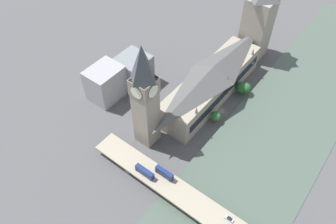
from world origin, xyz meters
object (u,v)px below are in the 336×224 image
object	(u,v)px
clock_tower	(145,96)
victoria_tower	(258,23)
parliament_hall	(212,81)
double_decker_bus_lead	(145,172)
road_bridge	(216,219)
double_decker_bus_mid	(164,173)
car_northbound_mid	(229,219)

from	to	relation	value
clock_tower	victoria_tower	bearing A→B (deg)	-95.11
parliament_hall	clock_tower	bearing A→B (deg)	79.48
parliament_hall	victoria_tower	size ratio (longest dim) A/B	1.52
parliament_hall	double_decker_bus_lead	distance (m)	78.70
double_decker_bus_lead	parliament_hall	bearing A→B (deg)	-84.50
road_bridge	double_decker_bus_mid	world-z (taller)	double_decker_bus_mid
parliament_hall	double_decker_bus_mid	distance (m)	74.39
parliament_hall	clock_tower	xyz separation A→B (m)	(10.20, 54.95, 23.47)
parliament_hall	clock_tower	size ratio (longest dim) A/B	1.30
road_bridge	double_decker_bus_lead	world-z (taller)	double_decker_bus_lead
clock_tower	double_decker_bus_mid	size ratio (longest dim) A/B	6.27
clock_tower	victoria_tower	size ratio (longest dim) A/B	1.17
road_bridge	double_decker_bus_lead	xyz separation A→B (m)	(43.88, 2.76, 3.62)
car_northbound_mid	clock_tower	bearing A→B (deg)	-14.58
victoria_tower	road_bridge	size ratio (longest dim) A/B	0.38
victoria_tower	double_decker_bus_lead	xyz separation A→B (m)	(-7.59, 136.62, -19.32)
road_bridge	car_northbound_mid	size ratio (longest dim) A/B	33.80
parliament_hall	car_northbound_mid	xyz separation A→B (m)	(-56.73, 72.36, -6.57)
double_decker_bus_mid	clock_tower	bearing A→B (deg)	-33.18
car_northbound_mid	double_decker_bus_mid	bearing A→B (deg)	0.05
parliament_hall	double_decker_bus_mid	size ratio (longest dim) A/B	8.15
clock_tower	double_decker_bus_mid	bearing A→B (deg)	146.82
victoria_tower	double_decker_bus_mid	world-z (taller)	victoria_tower
car_northbound_mid	parliament_hall	bearing A→B (deg)	-51.90
double_decker_bus_mid	car_northbound_mid	xyz separation A→B (m)	(-40.24, -0.04, -2.12)
double_decker_bus_lead	car_northbound_mid	bearing A→B (deg)	-173.24
double_decker_bus_mid	double_decker_bus_lead	bearing A→B (deg)	32.89
parliament_hall	car_northbound_mid	distance (m)	92.19
road_bridge	double_decker_bus_lead	distance (m)	44.12
parliament_hall	victoria_tower	bearing A→B (deg)	-89.95
parliament_hall	victoria_tower	distance (m)	60.23
double_decker_bus_lead	double_decker_bus_mid	world-z (taller)	double_decker_bus_mid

